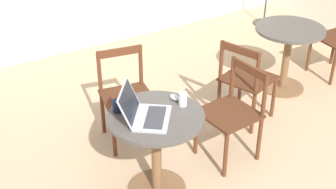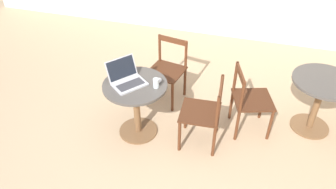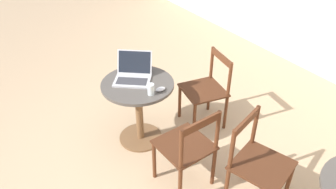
{
  "view_description": "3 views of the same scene",
  "coord_description": "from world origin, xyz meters",
  "px_view_note": "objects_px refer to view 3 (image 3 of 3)",
  "views": [
    {
      "loc": [
        -1.98,
        -2.07,
        2.58
      ],
      "look_at": [
        -0.29,
        0.65,
        0.68
      ],
      "focal_mm": 50.0,
      "sensor_mm": 36.0,
      "label": 1
    },
    {
      "loc": [
        0.63,
        -2.3,
        2.81
      ],
      "look_at": [
        -0.22,
        0.55,
        0.53
      ],
      "focal_mm": 35.0,
      "sensor_mm": 36.0,
      "label": 2
    },
    {
      "loc": [
        1.89,
        -0.82,
        2.41
      ],
      "look_at": [
        -0.37,
        0.64,
        0.59
      ],
      "focal_mm": 35.0,
      "sensor_mm": 36.0,
      "label": 3
    }
  ],
  "objects_px": {
    "chair_near_back": "(207,90)",
    "mouse": "(161,89)",
    "cafe_table_near": "(138,99)",
    "drinking_glass": "(151,89)",
    "chair_mid_left": "(257,164)",
    "chair_near_right": "(187,148)",
    "mug": "(145,65)",
    "laptop": "(133,75)"
  },
  "relations": [
    {
      "from": "mouse",
      "to": "chair_near_back",
      "type": "bearing_deg",
      "value": 98.27
    },
    {
      "from": "chair_near_right",
      "to": "chair_mid_left",
      "type": "height_order",
      "value": "same"
    },
    {
      "from": "laptop",
      "to": "chair_near_back",
      "type": "bearing_deg",
      "value": 73.13
    },
    {
      "from": "chair_near_back",
      "to": "chair_near_right",
      "type": "bearing_deg",
      "value": -48.34
    },
    {
      "from": "cafe_table_near",
      "to": "laptop",
      "type": "relative_size",
      "value": 1.49
    },
    {
      "from": "chair_mid_left",
      "to": "drinking_glass",
      "type": "distance_m",
      "value": 1.13
    },
    {
      "from": "chair_near_right",
      "to": "mug",
      "type": "bearing_deg",
      "value": 171.44
    },
    {
      "from": "chair_near_right",
      "to": "mouse",
      "type": "relative_size",
      "value": 8.42
    },
    {
      "from": "mouse",
      "to": "mug",
      "type": "height_order",
      "value": "mug"
    },
    {
      "from": "mouse",
      "to": "chair_near_right",
      "type": "bearing_deg",
      "value": -7.05
    },
    {
      "from": "drinking_glass",
      "to": "chair_near_right",
      "type": "bearing_deg",
      "value": 4.25
    },
    {
      "from": "laptop",
      "to": "cafe_table_near",
      "type": "bearing_deg",
      "value": -0.8
    },
    {
      "from": "chair_mid_left",
      "to": "chair_near_back",
      "type": "bearing_deg",
      "value": 162.79
    },
    {
      "from": "mouse",
      "to": "drinking_glass",
      "type": "height_order",
      "value": "drinking_glass"
    },
    {
      "from": "cafe_table_near",
      "to": "mug",
      "type": "height_order",
      "value": "mug"
    },
    {
      "from": "chair_mid_left",
      "to": "mug",
      "type": "distance_m",
      "value": 1.49
    },
    {
      "from": "chair_mid_left",
      "to": "chair_near_right",
      "type": "bearing_deg",
      "value": -140.58
    },
    {
      "from": "chair_near_back",
      "to": "chair_near_right",
      "type": "relative_size",
      "value": 1.0
    },
    {
      "from": "chair_near_right",
      "to": "laptop",
      "type": "distance_m",
      "value": 0.93
    },
    {
      "from": "chair_mid_left",
      "to": "mouse",
      "type": "xyz_separation_m",
      "value": [
        -1.0,
        -0.31,
        0.29
      ]
    },
    {
      "from": "cafe_table_near",
      "to": "chair_mid_left",
      "type": "xyz_separation_m",
      "value": [
        1.24,
        0.43,
        -0.08
      ]
    },
    {
      "from": "cafe_table_near",
      "to": "mug",
      "type": "relative_size",
      "value": 5.84
    },
    {
      "from": "cafe_table_near",
      "to": "chair_near_right",
      "type": "xyz_separation_m",
      "value": [
        0.78,
        0.05,
        -0.08
      ]
    },
    {
      "from": "chair_near_right",
      "to": "chair_mid_left",
      "type": "xyz_separation_m",
      "value": [
        0.46,
        0.38,
        0.0
      ]
    },
    {
      "from": "chair_mid_left",
      "to": "mug",
      "type": "relative_size",
      "value": 6.83
    },
    {
      "from": "laptop",
      "to": "drinking_glass",
      "type": "distance_m",
      "value": 0.33
    },
    {
      "from": "cafe_table_near",
      "to": "drinking_glass",
      "type": "relative_size",
      "value": 6.64
    },
    {
      "from": "chair_near_back",
      "to": "chair_mid_left",
      "type": "height_order",
      "value": "same"
    },
    {
      "from": "cafe_table_near",
      "to": "chair_mid_left",
      "type": "relative_size",
      "value": 0.86
    },
    {
      "from": "chair_mid_left",
      "to": "mouse",
      "type": "relative_size",
      "value": 8.42
    },
    {
      "from": "mug",
      "to": "laptop",
      "type": "bearing_deg",
      "value": -61.18
    },
    {
      "from": "mug",
      "to": "drinking_glass",
      "type": "distance_m",
      "value": 0.48
    },
    {
      "from": "laptop",
      "to": "drinking_glass",
      "type": "relative_size",
      "value": 4.46
    },
    {
      "from": "laptop",
      "to": "drinking_glass",
      "type": "bearing_deg",
      "value": 2.01
    },
    {
      "from": "chair_near_back",
      "to": "mouse",
      "type": "bearing_deg",
      "value": -81.73
    },
    {
      "from": "chair_mid_left",
      "to": "mouse",
      "type": "bearing_deg",
      "value": -162.81
    },
    {
      "from": "mug",
      "to": "drinking_glass",
      "type": "bearing_deg",
      "value": -23.01
    },
    {
      "from": "cafe_table_near",
      "to": "drinking_glass",
      "type": "bearing_deg",
      "value": 3.06
    },
    {
      "from": "mug",
      "to": "drinking_glass",
      "type": "xyz_separation_m",
      "value": [
        0.44,
        -0.19,
        0.01
      ]
    },
    {
      "from": "cafe_table_near",
      "to": "drinking_glass",
      "type": "distance_m",
      "value": 0.35
    },
    {
      "from": "chair_near_back",
      "to": "chair_mid_left",
      "type": "distance_m",
      "value": 1.15
    },
    {
      "from": "chair_near_back",
      "to": "laptop",
      "type": "relative_size",
      "value": 1.74
    }
  ]
}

